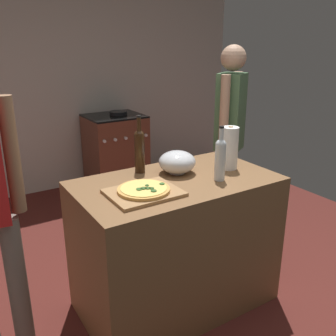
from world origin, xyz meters
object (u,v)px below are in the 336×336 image
Objects in this scene: wine_bottle_amber at (220,157)px; stove at (116,152)px; wine_bottle_clear at (139,149)px; pizza at (144,189)px; mixing_bowl at (177,162)px; person_in_red at (229,132)px; paper_towel_roll at (230,148)px.

wine_bottle_amber is 0.36× the size of stove.
wine_bottle_clear is at bearing -109.58° from stove.
pizza is 0.53m from wine_bottle_amber.
wine_bottle_clear is at bearing 65.08° from pizza.
mixing_bowl is 0.64× the size of wine_bottle_clear.
person_in_red is (0.31, -1.68, 0.54)m from stove.
paper_towel_roll is at bearing -25.06° from wine_bottle_clear.
person_in_red is (0.46, 0.53, -0.06)m from paper_towel_roll.
person_in_red reaches higher than stove.
mixing_bowl is at bearing 29.27° from pizza.
paper_towel_roll is 0.70m from person_in_red.
mixing_bowl is 0.30m from wine_bottle_amber.
pizza is 0.42m from mixing_bowl.
stove is (0.50, 2.10, -0.53)m from mixing_bowl.
person_in_red reaches higher than paper_towel_roll.
pizza is 1.24× the size of mixing_bowl.
pizza is at bearing -172.59° from paper_towel_roll.
wine_bottle_amber is (0.51, -0.05, 0.12)m from pizza.
paper_towel_roll is 0.31× the size of stove.
wine_bottle_amber reaches higher than paper_towel_roll.
wine_bottle_amber is at bearing -5.05° from pizza.
wine_bottle_amber reaches higher than mixing_bowl.
pizza is 0.18× the size of person_in_red.
stove is at bearing 86.20° from paper_towel_roll.
wine_bottle_clear is at bearing 143.58° from mixing_bowl.
wine_bottle_amber is (-0.20, -0.14, 0.00)m from paper_towel_roll.
stove is (0.70, 1.95, -0.62)m from wine_bottle_clear.
mixing_bowl is 0.37m from paper_towel_roll.
wine_bottle_clear is 0.22× the size of person_in_red.
pizza is 0.87× the size of wine_bottle_amber.
pizza is at bearing -150.73° from mixing_bowl.
mixing_bowl is at bearing 121.91° from wine_bottle_amber.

